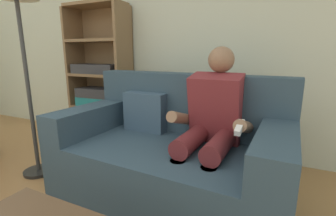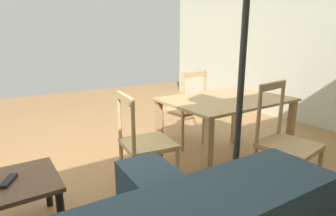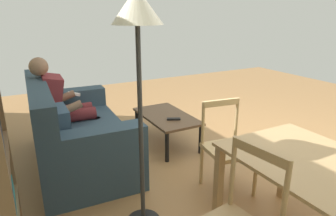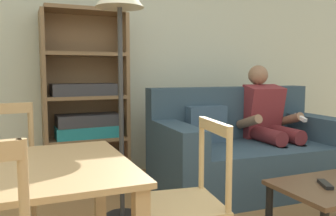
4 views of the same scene
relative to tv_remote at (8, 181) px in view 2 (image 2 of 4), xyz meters
name	(u,v)px [view 2 (image 2 of 4)]	position (x,y,z in m)	size (l,w,h in m)	color
ground_plane	(81,168)	(-0.66, -0.77, -0.41)	(9.04, 9.04, 0.00)	#9E7042
wall_side	(291,38)	(-4.18, -0.77, 0.93)	(0.12, 6.03, 2.69)	beige
tv_remote	(8,181)	(0.00, 0.00, 0.00)	(0.05, 0.17, 0.02)	black
dining_table	(226,109)	(-1.99, -0.02, 0.21)	(1.26, 0.88, 0.73)	tan
dining_chair_near_wall	(286,144)	(-1.98, 0.69, 0.05)	(0.47, 0.47, 0.97)	tan
dining_chair_facing_couch	(145,144)	(-1.03, -0.02, 0.03)	(0.47, 0.47, 0.89)	tan
dining_chair_by_doorway	(185,110)	(-1.99, -0.72, 0.04)	(0.47, 0.47, 0.95)	tan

